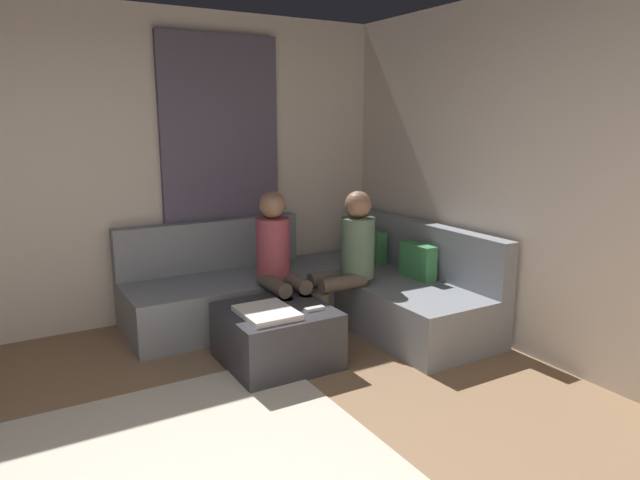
# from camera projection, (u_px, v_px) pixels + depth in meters

# --- Properties ---
(wall_back) EXTENTS (6.00, 0.12, 2.70)m
(wall_back) POSITION_uv_depth(u_px,v_px,m) (630.00, 187.00, 3.57)
(wall_back) COLOR beige
(wall_back) RESTS_ON ground_plane
(wall_left) EXTENTS (0.12, 6.00, 2.70)m
(wall_left) POSITION_uv_depth(u_px,v_px,m) (66.00, 172.00, 4.60)
(wall_left) COLOR beige
(wall_left) RESTS_ON ground_plane
(curtain_panel) EXTENTS (0.06, 1.10, 2.50)m
(curtain_panel) POSITION_uv_depth(u_px,v_px,m) (222.00, 177.00, 5.18)
(curtain_panel) COLOR #595166
(curtain_panel) RESTS_ON ground_plane
(sectional_couch) EXTENTS (2.10, 2.55, 0.87)m
(sectional_couch) POSITION_uv_depth(u_px,v_px,m) (318.00, 291.00, 5.03)
(sectional_couch) COLOR gray
(sectional_couch) RESTS_ON ground_plane
(ottoman) EXTENTS (0.76, 0.76, 0.42)m
(ottoman) POSITION_uv_depth(u_px,v_px,m) (277.00, 335.00, 4.18)
(ottoman) COLOR #333338
(ottoman) RESTS_ON ground_plane
(folded_blanket) EXTENTS (0.44, 0.36, 0.04)m
(folded_blanket) POSITION_uv_depth(u_px,v_px,m) (267.00, 312.00, 3.99)
(folded_blanket) COLOR white
(folded_blanket) RESTS_ON ottoman
(coffee_mug) EXTENTS (0.08, 0.08, 0.10)m
(coffee_mug) POSITION_uv_depth(u_px,v_px,m) (284.00, 291.00, 4.40)
(coffee_mug) COLOR #334C72
(coffee_mug) RESTS_ON ottoman
(game_remote) EXTENTS (0.05, 0.15, 0.02)m
(game_remote) POSITION_uv_depth(u_px,v_px,m) (314.00, 309.00, 4.09)
(game_remote) COLOR white
(game_remote) RESTS_ON ottoman
(person_on_couch_back) EXTENTS (0.30, 0.60, 1.20)m
(person_on_couch_back) POSITION_uv_depth(u_px,v_px,m) (348.00, 257.00, 4.66)
(person_on_couch_back) COLOR brown
(person_on_couch_back) RESTS_ON ground_plane
(person_on_couch_side) EXTENTS (0.60, 0.30, 1.20)m
(person_on_couch_side) POSITION_uv_depth(u_px,v_px,m) (278.00, 259.00, 4.60)
(person_on_couch_side) COLOR brown
(person_on_couch_side) RESTS_ON ground_plane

